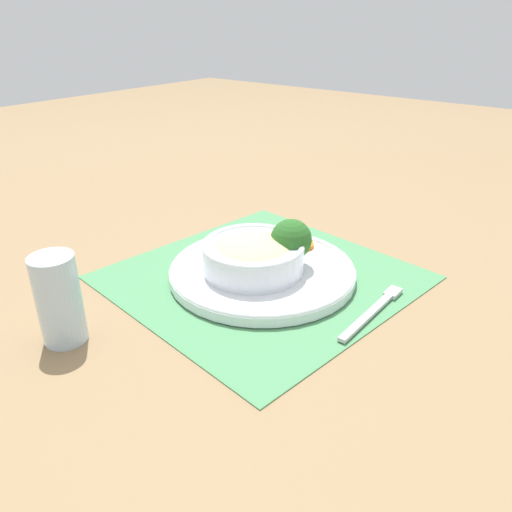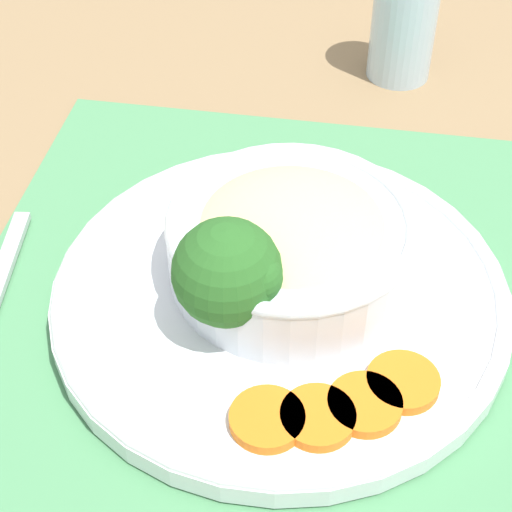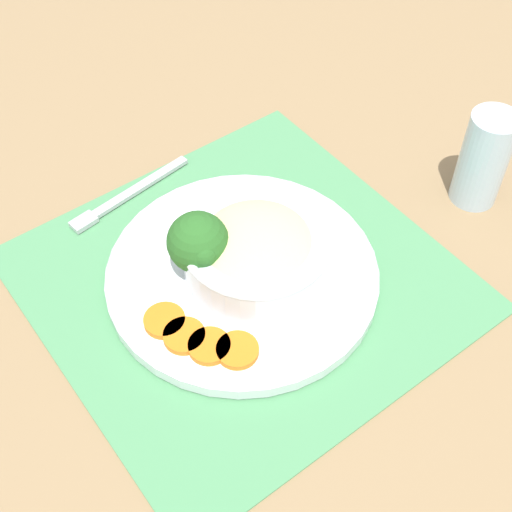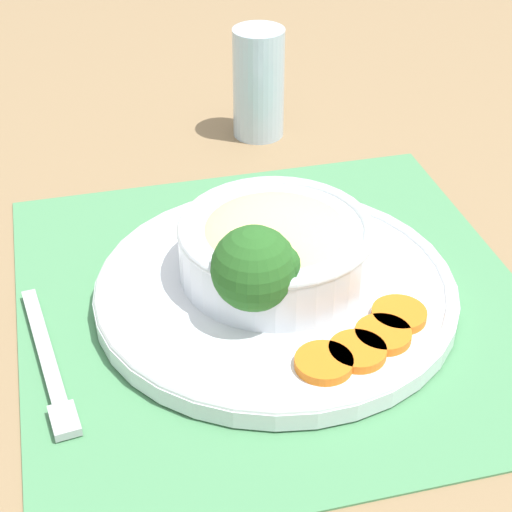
# 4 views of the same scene
# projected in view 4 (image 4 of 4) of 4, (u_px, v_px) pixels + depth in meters

# --- Properties ---
(ground_plane) EXTENTS (4.00, 4.00, 0.00)m
(ground_plane) POSITION_uv_depth(u_px,v_px,m) (275.00, 302.00, 0.76)
(ground_plane) COLOR #8C704C
(placemat) EXTENTS (0.50, 0.51, 0.00)m
(placemat) POSITION_uv_depth(u_px,v_px,m) (275.00, 301.00, 0.76)
(placemat) COLOR #4C8C59
(placemat) RESTS_ON ground_plane
(plate) EXTENTS (0.32, 0.32, 0.02)m
(plate) POSITION_uv_depth(u_px,v_px,m) (276.00, 289.00, 0.75)
(plate) COLOR silver
(plate) RESTS_ON placemat
(bowl) EXTENTS (0.17, 0.17, 0.06)m
(bowl) POSITION_uv_depth(u_px,v_px,m) (276.00, 244.00, 0.75)
(bowl) COLOR silver
(bowl) RESTS_ON plate
(broccoli_floret) EXTENTS (0.07, 0.07, 0.08)m
(broccoli_floret) POSITION_uv_depth(u_px,v_px,m) (255.00, 270.00, 0.68)
(broccoli_floret) COLOR #759E51
(broccoli_floret) RESTS_ON plate
(carrot_slice_near) EXTENTS (0.05, 0.05, 0.01)m
(carrot_slice_near) POSITION_uv_depth(u_px,v_px,m) (324.00, 363.00, 0.66)
(carrot_slice_near) COLOR orange
(carrot_slice_near) RESTS_ON plate
(carrot_slice_middle) EXTENTS (0.05, 0.05, 0.01)m
(carrot_slice_middle) POSITION_uv_depth(u_px,v_px,m) (357.00, 351.00, 0.67)
(carrot_slice_middle) COLOR orange
(carrot_slice_middle) RESTS_ON plate
(carrot_slice_far) EXTENTS (0.05, 0.05, 0.01)m
(carrot_slice_far) POSITION_uv_depth(u_px,v_px,m) (383.00, 335.00, 0.69)
(carrot_slice_far) COLOR orange
(carrot_slice_far) RESTS_ON plate
(carrot_slice_extra) EXTENTS (0.05, 0.05, 0.01)m
(carrot_slice_extra) POSITION_uv_depth(u_px,v_px,m) (399.00, 315.00, 0.71)
(carrot_slice_extra) COLOR orange
(carrot_slice_extra) RESTS_ON plate
(water_glass) EXTENTS (0.06, 0.06, 0.13)m
(water_glass) POSITION_uv_depth(u_px,v_px,m) (259.00, 89.00, 1.00)
(water_glass) COLOR silver
(water_glass) RESTS_ON ground_plane
(fork) EXTENTS (0.02, 0.18, 0.01)m
(fork) POSITION_uv_depth(u_px,v_px,m) (51.00, 372.00, 0.68)
(fork) COLOR #B7B7BC
(fork) RESTS_ON placemat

